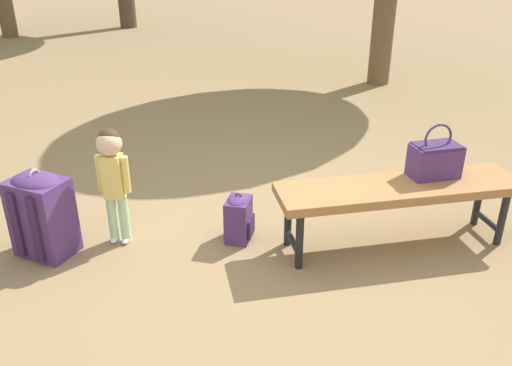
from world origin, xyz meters
The scene contains 6 objects.
ground_plane centered at (0.00, 0.00, 0.00)m, with size 40.00×40.00×0.00m, color #8C704C.
park_bench centered at (-0.86, 0.10, 0.39)m, with size 1.60×0.41×0.45m.
handbag centered at (-1.13, 0.02, 0.58)m, with size 0.33×0.20×0.37m.
child_standing centered at (0.95, -0.29, 0.54)m, with size 0.21×0.16×0.81m.
backpack_large centered at (1.41, -0.24, 0.30)m, with size 0.44×0.42×0.60m.
backpack_small centered at (0.15, -0.16, 0.17)m, with size 0.23×0.25×0.35m.
Camera 1 is at (0.64, 2.97, 1.94)m, focal length 37.47 mm.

